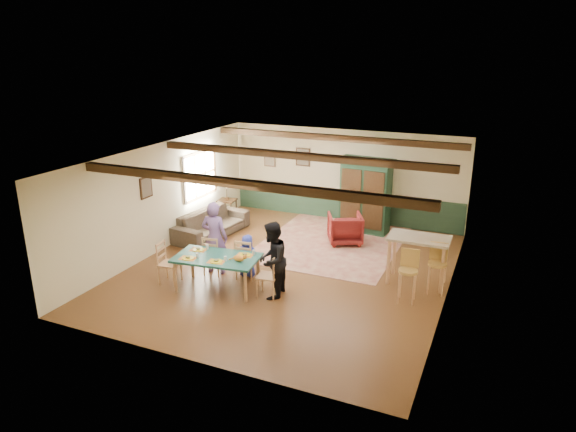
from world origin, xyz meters
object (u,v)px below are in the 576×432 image
at_px(person_woman, 272,260).
at_px(table_lamp, 227,191).
at_px(dining_table, 217,273).
at_px(bar_stool_right, 437,270).
at_px(person_man, 215,238).
at_px(end_table, 227,209).
at_px(dining_chair_far_right, 246,258).
at_px(dining_chair_end_right, 268,275).
at_px(dining_chair_end_left, 170,263).
at_px(person_child, 248,256).
at_px(sofa, 212,223).
at_px(armoire, 365,196).
at_px(armchair, 345,229).
at_px(cat, 239,258).
at_px(counter_table, 417,260).
at_px(dining_chair_far_left, 214,255).
at_px(bar_stool_left, 408,277).

distance_m(person_woman, table_lamp, 5.26).
height_order(dining_table, bar_stool_right, bar_stool_right).
xyz_separation_m(dining_table, person_woman, (1.21, 0.15, 0.44)).
distance_m(person_man, bar_stool_right, 4.86).
bearing_deg(end_table, dining_chair_far_right, -54.28).
bearing_deg(table_lamp, dining_table, -62.55).
bearing_deg(dining_chair_end_right, dining_chair_end_left, -90.00).
relative_size(dining_chair_end_left, person_child, 0.95).
bearing_deg(sofa, dining_chair_end_left, -158.38).
bearing_deg(person_woman, bar_stool_right, 108.37).
distance_m(person_woman, bar_stool_right, 3.42).
xyz_separation_m(person_child, end_table, (-2.46, 3.36, -0.19)).
relative_size(armoire, armchair, 2.39).
distance_m(person_man, cat, 1.28).
bearing_deg(person_man, counter_table, -171.14).
bearing_deg(dining_chair_far_left, dining_table, 119.05).
xyz_separation_m(person_woman, armoire, (0.66, 4.62, 0.23)).
bearing_deg(dining_chair_far_left, person_woman, 156.43).
height_order(bar_stool_left, bar_stool_right, bar_stool_left).
bearing_deg(dining_table, dining_chair_far_right, 68.24).
xyz_separation_m(person_child, armoire, (1.59, 3.95, 0.55)).
bearing_deg(end_table, bar_stool_right, -21.59).
distance_m(dining_table, cat, 0.71).
xyz_separation_m(dining_chair_end_right, cat, (-0.57, -0.17, 0.36)).
distance_m(dining_table, sofa, 3.35).
distance_m(dining_chair_end_left, person_child, 1.70).
bearing_deg(person_child, end_table, -61.06).
bearing_deg(dining_chair_far_left, end_table, -71.66).
xyz_separation_m(end_table, counter_table, (5.99, -2.21, 0.23)).
bearing_deg(sofa, armchair, -68.30).
bearing_deg(armoire, table_lamp, -166.34).
bearing_deg(dining_chair_end_right, table_lamp, -148.17).
bearing_deg(dining_chair_far_right, dining_chair_end_right, 136.17).
bearing_deg(bar_stool_right, end_table, 153.73).
height_order(dining_chair_far_left, armoire, armoire).
height_order(table_lamp, counter_table, table_lamp).
bearing_deg(armoire, person_child, -106.52).
bearing_deg(dining_chair_far_right, dining_table, 60.95).
xyz_separation_m(dining_table, dining_chair_far_right, (0.30, 0.75, 0.10)).
bearing_deg(person_child, sofa, -49.69).
bearing_deg(end_table, dining_table, -62.55).
distance_m(dining_chair_end_left, dining_chair_end_right, 2.24).
xyz_separation_m(dining_chair_far_left, dining_chair_far_right, (0.77, 0.10, 0.00)).
height_order(dining_table, person_woman, person_woman).
relative_size(dining_table, bar_stool_left, 1.62).
distance_m(dining_table, person_man, 0.99).
bearing_deg(cat, dining_chair_end_left, 176.63).
xyz_separation_m(dining_chair_end_left, person_man, (0.63, 0.87, 0.38)).
relative_size(bar_stool_left, bar_stool_right, 1.00).
bearing_deg(counter_table, sofa, 171.84).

